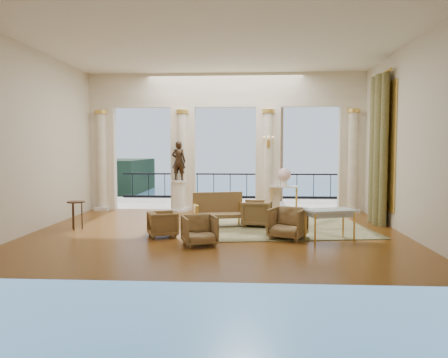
# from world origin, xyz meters

# --- Properties ---
(floor) EXTENTS (9.00, 9.00, 0.00)m
(floor) POSITION_xyz_m (0.00, 0.00, 0.00)
(floor) COLOR #471D09
(floor) RESTS_ON ground
(room_walls) EXTENTS (9.00, 9.00, 9.00)m
(room_walls) POSITION_xyz_m (0.00, -1.12, 2.88)
(room_walls) COLOR beige
(room_walls) RESTS_ON ground
(arcade) EXTENTS (9.00, 0.56, 4.50)m
(arcade) POSITION_xyz_m (-0.00, 3.82, 2.58)
(arcade) COLOR beige
(arcade) RESTS_ON ground
(terrace) EXTENTS (10.00, 3.60, 0.10)m
(terrace) POSITION_xyz_m (0.00, 5.80, -0.05)
(terrace) COLOR beige
(terrace) RESTS_ON ground
(balustrade) EXTENTS (9.00, 0.06, 1.03)m
(balustrade) POSITION_xyz_m (0.00, 7.40, 0.41)
(balustrade) COLOR black
(balustrade) RESTS_ON terrace
(palm_tree) EXTENTS (2.00, 2.00, 4.50)m
(palm_tree) POSITION_xyz_m (2.00, 6.60, 4.09)
(palm_tree) COLOR #4C3823
(palm_tree) RESTS_ON terrace
(headland) EXTENTS (22.00, 18.00, 6.00)m
(headland) POSITION_xyz_m (-30.00, 70.00, -3.00)
(headland) COLOR black
(headland) RESTS_ON sea
(sea) EXTENTS (160.00, 160.00, 0.00)m
(sea) POSITION_xyz_m (0.00, 60.00, -6.00)
(sea) COLOR #2F5F89
(sea) RESTS_ON ground
(curtain) EXTENTS (0.33, 1.40, 4.09)m
(curtain) POSITION_xyz_m (4.28, 1.50, 2.02)
(curtain) COLOR brown
(curtain) RESTS_ON ground
(window_frame) EXTENTS (0.04, 1.60, 3.40)m
(window_frame) POSITION_xyz_m (4.47, 1.50, 2.10)
(window_frame) COLOR #E5B44B
(window_frame) RESTS_ON room_walls
(wall_sconce) EXTENTS (0.30, 0.11, 0.33)m
(wall_sconce) POSITION_xyz_m (1.40, 3.51, 2.23)
(wall_sconce) COLOR #E5B44B
(wall_sconce) RESTS_ON arcade
(rug) EXTENTS (5.01, 4.15, 0.02)m
(rug) POSITION_xyz_m (1.50, 0.80, 0.01)
(rug) COLOR #31381C
(rug) RESTS_ON ground
(armchair_a) EXTENTS (0.86, 0.83, 0.70)m
(armchair_a) POSITION_xyz_m (-0.25, -1.43, 0.35)
(armchair_a) COLOR #4E3F21
(armchair_a) RESTS_ON ground
(armchair_b) EXTENTS (0.98, 0.96, 0.78)m
(armchair_b) POSITION_xyz_m (1.68, -0.65, 0.39)
(armchair_b) COLOR #4E3F21
(armchair_b) RESTS_ON ground
(armchair_c) EXTENTS (0.79, 0.83, 0.75)m
(armchair_c) POSITION_xyz_m (0.99, 0.91, 0.38)
(armchair_c) COLOR #4E3F21
(armchair_c) RESTS_ON ground
(armchair_d) EXTENTS (0.79, 0.81, 0.65)m
(armchair_d) POSITION_xyz_m (-1.21, -0.59, 0.32)
(armchair_d) COLOR #4E3F21
(armchair_d) RESTS_ON ground
(settee) EXTENTS (1.44, 0.88, 0.89)m
(settee) POSITION_xyz_m (-0.01, 0.90, 0.44)
(settee) COLOR #4E3F21
(settee) RESTS_ON ground
(game_table) EXTENTS (1.16, 0.86, 0.71)m
(game_table) POSITION_xyz_m (2.59, -0.85, 0.64)
(game_table) COLOR #ACC7DB
(game_table) RESTS_ON ground
(pedestal) EXTENTS (0.56, 0.56, 1.02)m
(pedestal) POSITION_xyz_m (-1.50, 3.50, 0.49)
(pedestal) COLOR silver
(pedestal) RESTS_ON ground
(statue) EXTENTS (0.50, 0.37, 1.27)m
(statue) POSITION_xyz_m (-1.50, 3.50, 1.65)
(statue) COLOR black
(statue) RESTS_ON pedestal
(console_table) EXTENTS (0.96, 0.57, 0.85)m
(console_table) POSITION_xyz_m (1.92, 3.55, 0.71)
(console_table) COLOR silver
(console_table) RESTS_ON ground
(urn) EXTENTS (0.43, 0.43, 0.57)m
(urn) POSITION_xyz_m (1.92, 3.55, 1.18)
(urn) COLOR white
(urn) RESTS_ON console_table
(side_table) EXTENTS (0.44, 0.44, 0.72)m
(side_table) POSITION_xyz_m (-3.58, 0.16, 0.62)
(side_table) COLOR black
(side_table) RESTS_ON ground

